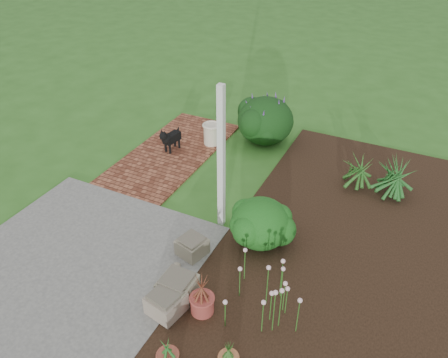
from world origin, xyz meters
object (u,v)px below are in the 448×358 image
at_px(black_dog, 170,138).
at_px(evergreen_shrub, 261,222).
at_px(cream_ceramic_urn, 212,134).
at_px(stone_trough_near, 166,303).

relative_size(black_dog, evergreen_shrub, 0.65).
bearing_deg(cream_ceramic_urn, stone_trough_near, -69.97).
bearing_deg(evergreen_shrub, black_dog, 146.87).
xyz_separation_m(stone_trough_near, black_dog, (-2.23, 3.68, 0.17)).
distance_m(black_dog, evergreen_shrub, 3.36).
relative_size(stone_trough_near, evergreen_shrub, 0.46).
relative_size(cream_ceramic_urn, evergreen_shrub, 0.49).
distance_m(black_dog, cream_ceramic_urn, 0.93).
relative_size(black_dog, cream_ceramic_urn, 1.32).
bearing_deg(stone_trough_near, evergreen_shrub, 72.24).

